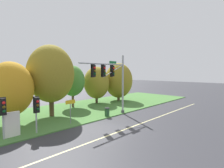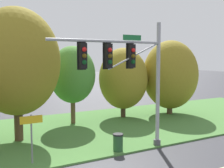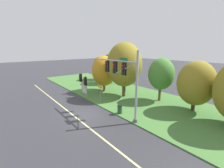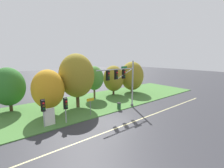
{
  "view_description": "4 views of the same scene",
  "coord_description": "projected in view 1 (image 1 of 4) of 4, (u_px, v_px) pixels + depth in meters",
  "views": [
    {
      "loc": [
        -10.76,
        -10.77,
        5.02
      ],
      "look_at": [
        3.76,
        3.21,
        3.64
      ],
      "focal_mm": 28.0,
      "sensor_mm": 36.0,
      "label": 1
    },
    {
      "loc": [
        -4.68,
        -9.59,
        5.08
      ],
      "look_at": [
        3.3,
        4.66,
        3.53
      ],
      "focal_mm": 45.0,
      "sensor_mm": 36.0,
      "label": 2
    },
    {
      "loc": [
        14.2,
        -7.39,
        7.15
      ],
      "look_at": [
        0.7,
        3.5,
        3.0
      ],
      "focal_mm": 24.0,
      "sensor_mm": 36.0,
      "label": 3
    },
    {
      "loc": [
        -10.81,
        -12.67,
        7.54
      ],
      "look_at": [
        1.97,
        3.65,
        3.77
      ],
      "focal_mm": 24.0,
      "sensor_mm": 36.0,
      "label": 4
    }
  ],
  "objects": [
    {
      "name": "tree_right_far",
      "position": [
        97.0,
        83.0,
        27.67
      ],
      "size": [
        4.04,
        4.04,
        5.77
      ],
      "color": "#423021",
      "rests_on": "grass_verge"
    },
    {
      "name": "lane_stripe",
      "position": [
        119.0,
        132.0,
        14.7
      ],
      "size": [
        36.0,
        0.16,
        0.01
      ],
      "primitive_type": "cube",
      "color": "beige",
      "rests_on": "ground"
    },
    {
      "name": "grass_verge",
      "position": [
        61.0,
        113.0,
        21.23
      ],
      "size": [
        48.0,
        11.5,
        0.1
      ],
      "primitive_type": "cube",
      "color": "#477A38",
      "rests_on": "ground"
    },
    {
      "name": "route_sign_post",
      "position": [
        70.0,
        107.0,
        16.57
      ],
      "size": [
        1.04,
        0.08,
        2.32
      ],
      "color": "slate",
      "rests_on": "grass_verge"
    },
    {
      "name": "ground_plane",
      "position": [
        109.0,
        129.0,
        15.53
      ],
      "size": [
        160.0,
        160.0,
        0.0
      ],
      "primitive_type": "plane",
      "color": "#333338"
    },
    {
      "name": "tree_behind_signpost",
      "position": [
        11.0,
        89.0,
        16.0
      ],
      "size": [
        3.99,
        3.99,
        5.89
      ],
      "color": "brown",
      "rests_on": "grass_verge"
    },
    {
      "name": "tree_mid_verge",
      "position": [
        51.0,
        74.0,
        19.35
      ],
      "size": [
        5.09,
        5.09,
        7.92
      ],
      "color": "#4C3823",
      "rests_on": "grass_verge"
    },
    {
      "name": "traffic_signal_mast",
      "position": [
        111.0,
        77.0,
        19.48
      ],
      "size": [
        6.53,
        0.49,
        6.89
      ],
      "color": "#9EA0A5",
      "rests_on": "grass_verge"
    },
    {
      "name": "tree_tall_centre",
      "position": [
        73.0,
        81.0,
        24.4
      ],
      "size": [
        3.42,
        3.42,
        5.83
      ],
      "color": "brown",
      "rests_on": "grass_verge"
    },
    {
      "name": "pedestrian_signal_near_kerb",
      "position": [
        37.0,
        107.0,
        13.87
      ],
      "size": [
        0.46,
        0.55,
        2.98
      ],
      "color": "#9EA0A5",
      "rests_on": "grass_verge"
    },
    {
      "name": "info_kiosk",
      "position": [
        12.0,
        124.0,
        13.27
      ],
      "size": [
        1.1,
        0.24,
        1.9
      ],
      "color": "silver",
      "rests_on": "grass_verge"
    },
    {
      "name": "trash_bin",
      "position": [
        107.0,
        112.0,
        19.51
      ],
      "size": [
        0.56,
        0.56,
        0.93
      ],
      "color": "#234C28",
      "rests_on": "grass_verge"
    },
    {
      "name": "pedestrian_signal_further_along",
      "position": [
        3.0,
        109.0,
        12.54
      ],
      "size": [
        0.46,
        0.55,
        3.11
      ],
      "color": "#9EA0A5",
      "rests_on": "grass_verge"
    },
    {
      "name": "tree_furthest_back",
      "position": [
        119.0,
        81.0,
        30.21
      ],
      "size": [
        4.79,
        4.79,
        6.46
      ],
      "color": "brown",
      "rests_on": "grass_verge"
    }
  ]
}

